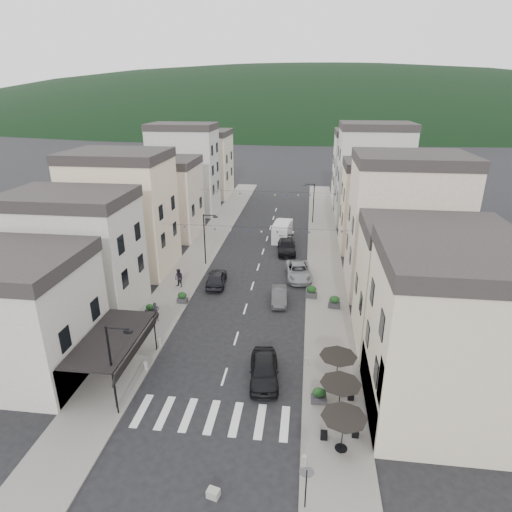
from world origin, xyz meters
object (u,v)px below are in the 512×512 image
Objects in this scene: parked_car_b at (279,296)px; pedestrian_b at (179,278)px; delivery_van at (282,231)px; parked_car_d at (287,247)px; parked_car_a at (264,370)px; parked_car_e at (216,278)px; parked_car_c at (298,271)px; pedestrian_a at (156,312)px.

pedestrian_b is at bearing 165.24° from parked_car_b.
pedestrian_b is (-9.32, -16.35, -0.13)m from delivery_van.
parked_car_d is 0.98× the size of delivery_van.
parked_car_a reaches higher than parked_car_d.
parked_car_e is at bearing -127.88° from parked_car_d.
parked_car_a is at bearing -102.87° from parked_car_c.
parked_car_a is 1.04× the size of parked_car_e.
pedestrian_b reaches higher than parked_car_d.
parked_car_b is 6.10m from parked_car_c.
parked_car_a is 11.72m from parked_car_b.
parked_car_a is 12.14m from pedestrian_a.
delivery_van reaches higher than pedestrian_a.
pedestrian_a is at bearing -64.47° from pedestrian_b.
delivery_van is (5.76, 15.18, 0.44)m from parked_car_e.
parked_car_a reaches higher than parked_car_b.
pedestrian_a is at bearing 60.34° from parked_car_e.
delivery_van is 25.01m from pedestrian_a.
parked_car_c is 3.17× the size of pedestrian_a.
parked_car_b is 10.42m from pedestrian_b.
parked_car_c is at bearing -73.18° from delivery_van.
parked_car_a reaches higher than parked_car_c.
delivery_van reaches higher than parked_car_a.
parked_car_e is at bearing 151.15° from parked_car_b.
parked_car_c is 1.18× the size of parked_car_e.
parked_car_d is 15.37m from pedestrian_b.
pedestrian_b is at bearing 12.66° from parked_car_e.
pedestrian_b reaches higher than parked_car_c.
parked_car_c is at bearing -82.48° from parked_car_d.
parked_car_b is 18.23m from delivery_van.
parked_car_a is 17.70m from parked_car_c.
pedestrian_b is at bearing -168.26° from parked_car_c.
delivery_van reaches higher than parked_car_d.
delivery_van is (-0.87, 4.84, 0.46)m from parked_car_d.
parked_car_a is at bearing 108.32° from parked_car_e.
parked_car_d is at bearing 85.69° from parked_car_b.
parked_car_b is 7.33m from parked_car_e.
pedestrian_a is (-9.35, -23.20, -0.24)m from delivery_van.
parked_car_c is (1.80, 17.60, -0.06)m from parked_car_a.
pedestrian_a reaches higher than parked_car_b.
parked_car_b is 0.73× the size of parked_car_c.
parked_car_b is at bearing 150.19° from parked_car_e.
parked_car_e is at bearing 43.96° from pedestrian_b.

